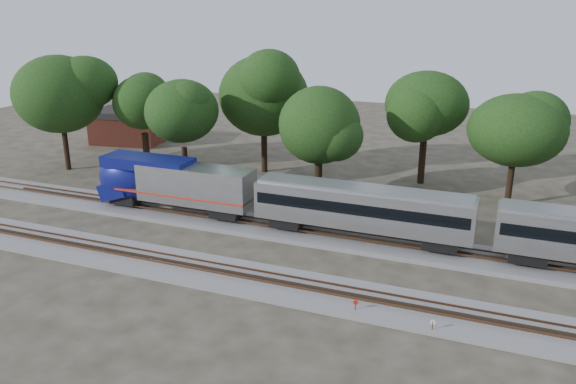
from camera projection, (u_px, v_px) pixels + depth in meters
ground at (284, 262)px, 45.11m from camera, size 160.00×160.00×0.00m
track_far at (309, 233)px, 50.35m from camera, size 160.00×5.00×0.73m
track_near at (264, 282)px, 41.52m from camera, size 160.00×5.00×0.73m
switch_stand_red at (355, 305)px, 37.27m from camera, size 0.35×0.07×1.10m
switch_stand_white at (432, 325)px, 34.98m from camera, size 0.34×0.06×1.08m
switch_lever at (315, 307)px, 38.12m from camera, size 0.56×0.42×0.30m
brick_building at (129, 126)px, 84.12m from camera, size 11.14×8.65×4.88m
tree_0 at (59, 94)px, 67.78m from camera, size 9.60×9.60×13.53m
tree_1 at (142, 103)px, 68.83m from camera, size 8.46×8.46×11.92m
tree_2 at (182, 111)px, 60.85m from camera, size 8.89×8.89×12.53m
tree_3 at (264, 96)px, 66.91m from camera, size 9.53×9.53×13.44m
tree_4 at (319, 125)px, 57.62m from camera, size 8.08×8.08×11.39m
tree_5 at (426, 104)px, 62.44m from camera, size 9.37×9.37×13.21m
tree_6 at (517, 130)px, 55.55m from camera, size 8.03×8.03×11.32m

